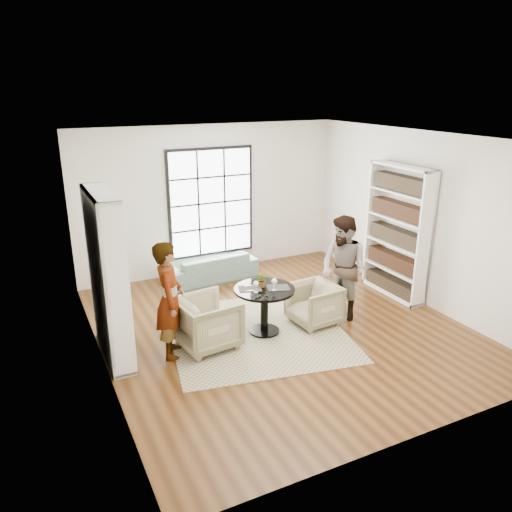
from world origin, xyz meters
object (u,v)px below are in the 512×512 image
sofa (211,267)px  flower_centerpiece (262,280)px  person_right (344,268)px  wine_glass_right (274,282)px  person_left (170,300)px  wine_glass_left (256,284)px  armchair_right (314,304)px  armchair_left (207,322)px  pedestal_table (264,301)px

sofa → flower_centerpiece: flower_centerpiece is taller
person_right → wine_glass_right: person_right is taller
person_left → wine_glass_left: 1.32m
armchair_right → flower_centerpiece: (-0.87, 0.13, 0.53)m
person_right → flower_centerpiece: person_right is taller
person_right → wine_glass_left: bearing=-103.2°
armchair_left → wine_glass_left: 0.92m
sofa → flower_centerpiece: (-0.06, -2.42, 0.60)m
wine_glass_left → wine_glass_right: 0.29m
wine_glass_right → armchair_right: bearing=5.6°
armchair_left → person_right: person_right is taller
armchair_left → flower_centerpiece: (0.95, 0.09, 0.48)m
wine_glass_right → armchair_left: bearing=173.5°
armchair_left → wine_glass_left: size_ratio=4.62×
pedestal_table → armchair_left: size_ratio=1.11×
armchair_right → person_right: (0.55, -0.00, 0.53)m
person_left → person_right: (2.93, -0.04, 0.01)m
person_left → sofa: bearing=-13.0°
armchair_left → wine_glass_right: wine_glass_right is taller
wine_glass_right → flower_centerpiece: bearing=114.9°
flower_centerpiece → person_right: bearing=-5.3°
wine_glass_right → sofa: bearing=90.8°
pedestal_table → person_left: 1.54m
person_right → armchair_left: bearing=-105.0°
armchair_right → wine_glass_left: (-1.06, -0.02, 0.55)m
person_left → person_right: 2.93m
person_right → person_left: bearing=-104.8°
person_right → wine_glass_right: bearing=-100.6°
person_left → flower_centerpiece: bearing=-67.8°
pedestal_table → wine_glass_left: wine_glass_left is taller
pedestal_table → sofa: (0.06, 2.49, -0.28)m
person_left → wine_glass_right: (1.60, -0.12, 0.04)m
armchair_right → armchair_left: bearing=-96.1°
armchair_left → armchair_right: 1.83m
person_left → flower_centerpiece: size_ratio=7.54×
armchair_right → pedestal_table: bearing=-98.8°
pedestal_table → person_left: size_ratio=0.55×
sofa → wine_glass_right: 2.70m
wine_glass_left → flower_centerpiece: size_ratio=0.81×
flower_centerpiece → wine_glass_right: bearing=-65.1°
sofa → person_right: person_right is taller
armchair_left → wine_glass_right: 1.17m
wine_glass_left → flower_centerpiece: 0.24m
wine_glass_right → flower_centerpiece: size_ratio=0.87×
sofa → person_left: person_left is taller
wine_glass_right → flower_centerpiece: (-0.10, 0.21, -0.03)m
armchair_left → wine_glass_right: bearing=-103.7°
armchair_right → wine_glass_right: 0.96m
armchair_left → sofa: bearing=-29.2°
armchair_right → wine_glass_left: wine_glass_left is taller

